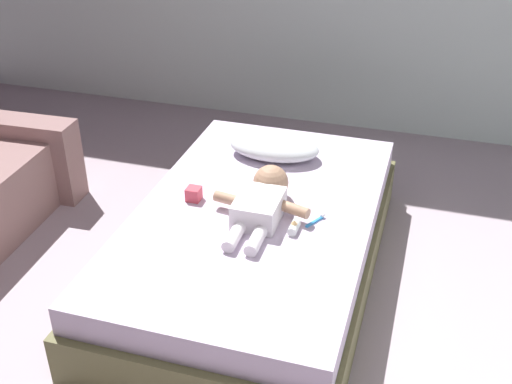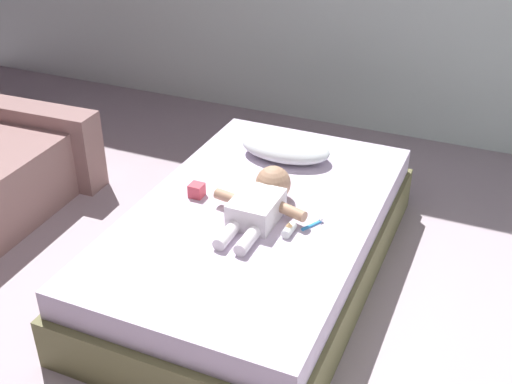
{
  "view_description": "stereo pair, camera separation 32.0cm",
  "coord_description": "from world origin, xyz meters",
  "px_view_note": "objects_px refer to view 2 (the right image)",
  "views": [
    {
      "loc": [
        0.61,
        -1.76,
        2.14
      ],
      "look_at": [
        -0.19,
        0.89,
        0.51
      ],
      "focal_mm": 44.36,
      "sensor_mm": 36.0,
      "label": 1
    },
    {
      "loc": [
        0.91,
        -1.65,
        2.14
      ],
      "look_at": [
        -0.19,
        0.89,
        0.51
      ],
      "focal_mm": 44.36,
      "sensor_mm": 36.0,
      "label": 2
    }
  ],
  "objects_px": {
    "baby": "(262,201)",
    "toy_block": "(197,190)",
    "pillow": "(286,148)",
    "toothbrush": "(313,224)",
    "baby_bottle": "(289,229)",
    "bed": "(256,242)"
  },
  "relations": [
    {
      "from": "pillow",
      "to": "toy_block",
      "type": "height_order",
      "value": "pillow"
    },
    {
      "from": "bed",
      "to": "baby",
      "type": "xyz_separation_m",
      "value": [
        0.04,
        -0.03,
        0.28
      ]
    },
    {
      "from": "toothbrush",
      "to": "baby_bottle",
      "type": "distance_m",
      "value": 0.14
    },
    {
      "from": "baby",
      "to": "toy_block",
      "type": "xyz_separation_m",
      "value": [
        -0.38,
        0.02,
        -0.04
      ]
    },
    {
      "from": "toothbrush",
      "to": "toy_block",
      "type": "height_order",
      "value": "toy_block"
    },
    {
      "from": "baby",
      "to": "bed",
      "type": "bearing_deg",
      "value": 147.57
    },
    {
      "from": "bed",
      "to": "baby_bottle",
      "type": "height_order",
      "value": "baby_bottle"
    },
    {
      "from": "pillow",
      "to": "toothbrush",
      "type": "relative_size",
      "value": 4.21
    },
    {
      "from": "baby",
      "to": "toothbrush",
      "type": "xyz_separation_m",
      "value": [
        0.28,
        -0.0,
        -0.06
      ]
    },
    {
      "from": "baby",
      "to": "toy_block",
      "type": "height_order",
      "value": "baby"
    },
    {
      "from": "baby",
      "to": "baby_bottle",
      "type": "height_order",
      "value": "baby"
    },
    {
      "from": "bed",
      "to": "toy_block",
      "type": "bearing_deg",
      "value": -178.26
    },
    {
      "from": "bed",
      "to": "baby",
      "type": "height_order",
      "value": "baby"
    },
    {
      "from": "baby",
      "to": "toothbrush",
      "type": "relative_size",
      "value": 4.96
    },
    {
      "from": "pillow",
      "to": "baby",
      "type": "distance_m",
      "value": 0.63
    },
    {
      "from": "toy_block",
      "to": "pillow",
      "type": "bearing_deg",
      "value": 65.92
    },
    {
      "from": "baby",
      "to": "toothbrush",
      "type": "distance_m",
      "value": 0.29
    },
    {
      "from": "bed",
      "to": "toy_block",
      "type": "height_order",
      "value": "toy_block"
    },
    {
      "from": "toothbrush",
      "to": "baby_bottle",
      "type": "height_order",
      "value": "baby_bottle"
    },
    {
      "from": "pillow",
      "to": "baby_bottle",
      "type": "height_order",
      "value": "pillow"
    },
    {
      "from": "bed",
      "to": "baby_bottle",
      "type": "distance_m",
      "value": 0.37
    },
    {
      "from": "baby",
      "to": "baby_bottle",
      "type": "bearing_deg",
      "value": -31.55
    }
  ]
}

